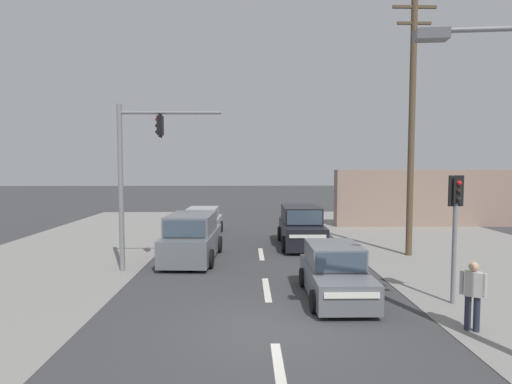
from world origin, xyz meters
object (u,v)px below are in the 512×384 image
object	(u,v)px
hatchback_kerbside_parked	(335,274)
sedan_oncoming_mid	(203,223)
suv_oncoming_near	(301,227)
pedestrian_at_kerb	(473,292)
traffic_signal_mast	(136,166)
suv_receding_far	(192,238)
utility_pole_midground_right	(412,122)
pedestal_signal_right_kerb	(455,217)

from	to	relation	value
hatchback_kerbside_parked	sedan_oncoming_mid	distance (m)	11.60
suv_oncoming_near	sedan_oncoming_mid	bearing A→B (deg)	150.05
pedestrian_at_kerb	suv_oncoming_near	bearing A→B (deg)	104.44
traffic_signal_mast	pedestrian_at_kerb	world-z (taller)	traffic_signal_mast
hatchback_kerbside_parked	pedestrian_at_kerb	bearing A→B (deg)	-43.33
traffic_signal_mast	suv_receding_far	size ratio (longest dim) A/B	1.30
suv_receding_far	pedestrian_at_kerb	world-z (taller)	suv_receding_far
sedan_oncoming_mid	utility_pole_midground_right	bearing A→B (deg)	-28.82
pedestal_signal_right_kerb	hatchback_kerbside_parked	size ratio (longest dim) A/B	0.98
pedestal_signal_right_kerb	pedestrian_at_kerb	xyz separation A→B (m)	(-0.51, -1.82, -1.49)
suv_receding_far	pedestrian_at_kerb	size ratio (longest dim) A/B	2.83
hatchback_kerbside_parked	pedestrian_at_kerb	world-z (taller)	pedestrian_at_kerb
utility_pole_midground_right	suv_receding_far	size ratio (longest dim) A/B	2.34
pedestal_signal_right_kerb	sedan_oncoming_mid	size ratio (longest dim) A/B	0.83
pedestal_signal_right_kerb	suv_receding_far	size ratio (longest dim) A/B	0.77
suv_receding_far	traffic_signal_mast	bearing A→B (deg)	-134.53
utility_pole_midground_right	pedestrian_at_kerb	world-z (taller)	utility_pole_midground_right
hatchback_kerbside_parked	sedan_oncoming_mid	size ratio (longest dim) A/B	0.85
hatchback_kerbside_parked	sedan_oncoming_mid	xyz separation A→B (m)	(-4.98, 10.48, 0.00)
traffic_signal_mast	utility_pole_midground_right	bearing A→B (deg)	12.14
utility_pole_midground_right	sedan_oncoming_mid	world-z (taller)	utility_pole_midground_right
pedestal_signal_right_kerb	suv_oncoming_near	world-z (taller)	pedestal_signal_right_kerb
suv_oncoming_near	utility_pole_midground_right	bearing A→B (deg)	-27.47
traffic_signal_mast	suv_receding_far	world-z (taller)	traffic_signal_mast
traffic_signal_mast	sedan_oncoming_mid	xyz separation A→B (m)	(1.55, 7.46, -3.13)
pedestal_signal_right_kerb	suv_oncoming_near	size ratio (longest dim) A/B	0.78
traffic_signal_mast	hatchback_kerbside_parked	size ratio (longest dim) A/B	1.64
utility_pole_midground_right	pedestrian_at_kerb	xyz separation A→B (m)	(-1.72, -7.82, -4.72)
pedestal_signal_right_kerb	suv_receding_far	xyz separation A→B (m)	(-7.92, 5.43, -1.53)
hatchback_kerbside_parked	suv_receding_far	world-z (taller)	suv_receding_far
traffic_signal_mast	pedestal_signal_right_kerb	xyz separation A→B (m)	(9.66, -3.66, -1.42)
traffic_signal_mast	sedan_oncoming_mid	world-z (taller)	traffic_signal_mast
pedestal_signal_right_kerb	suv_oncoming_near	distance (m)	8.93
utility_pole_midground_right	hatchback_kerbside_parked	size ratio (longest dim) A/B	2.96
sedan_oncoming_mid	hatchback_kerbside_parked	bearing A→B (deg)	-64.57
utility_pole_midground_right	suv_receding_far	xyz separation A→B (m)	(-9.13, -0.57, -4.76)
utility_pole_midground_right	suv_oncoming_near	world-z (taller)	utility_pole_midground_right
suv_receding_far	suv_oncoming_near	bearing A→B (deg)	30.22
pedestrian_at_kerb	pedestal_signal_right_kerb	bearing A→B (deg)	74.51
utility_pole_midground_right	pedestal_signal_right_kerb	world-z (taller)	utility_pole_midground_right
utility_pole_midground_right	hatchback_kerbside_parked	world-z (taller)	utility_pole_midground_right
traffic_signal_mast	suv_oncoming_near	distance (m)	8.53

